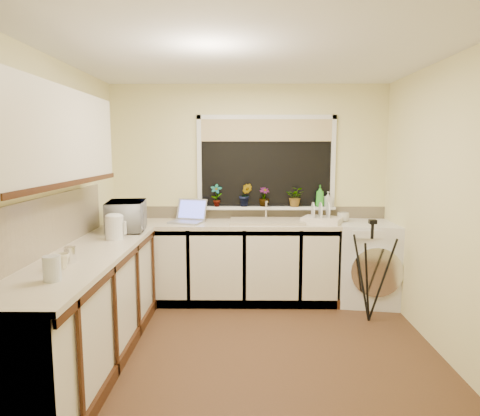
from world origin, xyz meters
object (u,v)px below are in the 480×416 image
kettle (114,228)px  steel_jar (70,255)px  microwave (127,216)px  soap_bottle_clear (328,199)px  plant_b (245,195)px  cup_back (343,217)px  tripod (371,271)px  glass_jug (52,268)px  laptop (189,216)px  soap_bottle_green (320,196)px  cup_left (61,261)px  washing_machine (368,263)px  dish_rack (322,220)px  plant_a (216,195)px  plant_d (296,197)px  plant_c (264,197)px

kettle → steel_jar: kettle is taller
microwave → soap_bottle_clear: size_ratio=3.00×
steel_jar → microwave: 1.25m
plant_b → cup_back: (1.10, -0.18, -0.23)m
tripod → microwave: microwave is taller
steel_jar → plant_b: (1.27, 1.96, 0.23)m
glass_jug → cup_back: bearing=44.0°
kettle → glass_jug: (-0.02, -1.25, -0.03)m
laptop → soap_bottle_clear: soap_bottle_clear is taller
plant_b → soap_bottle_green: plant_b is taller
cup_back → cup_left: 3.06m
tripod → laptop: bearing=161.8°
cup_back → kettle: bearing=-157.0°
glass_jug → steel_jar: glass_jug is taller
laptop → washing_machine: bearing=13.9°
kettle → steel_jar: 0.82m
washing_machine → kettle: bearing=-152.4°
laptop → dish_rack: 1.49m
glass_jug → plant_a: 2.54m
washing_machine → plant_b: 1.58m
dish_rack → soap_bottle_green: bearing=112.4°
plant_d → microwave: bearing=-158.5°
washing_machine → kettle: (-2.57, -0.89, 0.55)m
glass_jug → plant_d: plant_d is taller
cup_left → dish_rack: bearing=41.6°
plant_d → cup_back: (0.52, -0.17, -0.21)m
washing_machine → soap_bottle_green: (-0.52, 0.25, 0.72)m
kettle → plant_a: (0.85, 1.13, 0.18)m
kettle → dish_rack: size_ratio=0.51×
dish_rack → laptop: bearing=-157.4°
tripod → soap_bottle_green: 1.11m
plant_a → plant_b: size_ratio=0.97×
plant_a → dish_rack: bearing=-10.2°
plant_c → tripod: bearing=-38.8°
plant_a → steel_jar: bearing=-115.7°
dish_rack → plant_b: bearing=-171.0°
plant_a → cup_back: plant_a is taller
kettle → tripod: (2.43, 0.34, -0.49)m
laptop → kettle: (-0.55, -0.96, 0.04)m
washing_machine → cup_left: cup_left is taller
laptop → steel_jar: laptop is taller
tripod → steel_jar: tripod is taller
kettle → microwave: size_ratio=0.40×
dish_rack → soap_bottle_green: (0.01, 0.22, 0.24)m
glass_jug → soap_bottle_green: 3.16m
kettle → soap_bottle_green: soap_bottle_green is taller
laptop → steel_jar: size_ratio=3.77×
dish_rack → cup_back: (0.24, 0.06, 0.02)m
laptop → kettle: size_ratio=2.05×
washing_machine → plant_a: plant_a is taller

